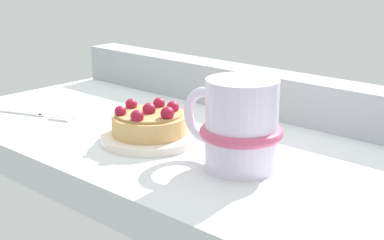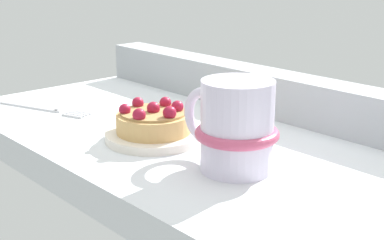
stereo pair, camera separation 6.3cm
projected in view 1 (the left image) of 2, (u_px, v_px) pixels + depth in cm
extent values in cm
cube|color=silver|center=(201.00, 154.00, 69.48)|extent=(76.41, 35.67, 4.07)
cube|color=#9EA3A8|center=(271.00, 93.00, 78.86)|extent=(74.88, 5.24, 6.05)
cylinder|color=silver|center=(150.00, 137.00, 68.00)|extent=(12.05, 12.05, 1.04)
cylinder|color=silver|center=(150.00, 139.00, 68.08)|extent=(6.63, 6.63, 0.52)
cylinder|color=tan|center=(149.00, 124.00, 67.52)|extent=(9.21, 9.21, 2.32)
cylinder|color=#AB854F|center=(149.00, 114.00, 67.14)|extent=(8.10, 8.10, 0.30)
sphere|color=maroon|center=(149.00, 110.00, 66.98)|extent=(1.64, 1.64, 1.64)
sphere|color=maroon|center=(167.00, 114.00, 64.88)|extent=(1.65, 1.65, 1.65)
sphere|color=maroon|center=(173.00, 107.00, 67.77)|extent=(1.54, 1.54, 1.54)
sphere|color=maroon|center=(159.00, 104.00, 69.83)|extent=(1.54, 1.54, 1.54)
sphere|color=maroon|center=(131.00, 105.00, 69.33)|extent=(1.51, 1.51, 1.51)
sphere|color=maroon|center=(120.00, 112.00, 66.23)|extent=(1.46, 1.46, 1.46)
sphere|color=maroon|center=(137.00, 117.00, 64.00)|extent=(1.59, 1.59, 1.59)
cylinder|color=silver|center=(241.00, 125.00, 58.26)|extent=(7.70, 7.70, 9.77)
torus|color=#C64C70|center=(241.00, 132.00, 58.49)|extent=(8.91, 8.91, 1.17)
torus|color=silver|center=(207.00, 116.00, 61.33)|extent=(6.59, 1.12, 6.59)
cube|color=silver|center=(5.00, 110.00, 80.65)|extent=(12.24, 5.17, 0.60)
cube|color=silver|center=(42.00, 114.00, 78.43)|extent=(1.32, 0.95, 0.60)
cube|color=silver|center=(58.00, 119.00, 76.23)|extent=(3.36, 1.46, 0.60)
cube|color=silver|center=(61.00, 118.00, 76.88)|extent=(3.36, 1.46, 0.60)
cube|color=silver|center=(64.00, 116.00, 77.54)|extent=(3.36, 1.46, 0.60)
cube|color=silver|center=(67.00, 115.00, 78.19)|extent=(3.36, 1.46, 0.60)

